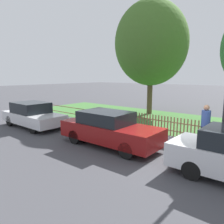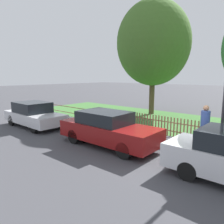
# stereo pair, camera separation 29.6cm
# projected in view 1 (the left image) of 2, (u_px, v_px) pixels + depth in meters

# --- Properties ---
(ground_plane) EXTENTS (120.00, 120.00, 0.00)m
(ground_plane) POSITION_uv_depth(u_px,v_px,m) (186.00, 155.00, 8.36)
(ground_plane) COLOR #424247
(kerb_stone) EXTENTS (29.89, 0.20, 0.12)m
(kerb_stone) POSITION_uv_depth(u_px,v_px,m) (187.00, 152.00, 8.43)
(kerb_stone) COLOR gray
(kerb_stone) RESTS_ON ground
(grass_strip) EXTENTS (29.89, 6.66, 0.01)m
(grass_strip) POSITION_uv_depth(u_px,v_px,m) (222.00, 128.00, 12.46)
(grass_strip) COLOR #3D7033
(grass_strip) RESTS_ON ground
(park_fence) EXTENTS (29.89, 0.05, 0.97)m
(park_fence) POSITION_uv_depth(u_px,v_px,m) (204.00, 132.00, 9.87)
(park_fence) COLOR olive
(park_fence) RESTS_ON ground
(parked_car_silver_hatchback) EXTENTS (4.29, 1.83, 1.44)m
(parked_car_silver_hatchback) POSITION_uv_depth(u_px,v_px,m) (33.00, 115.00, 12.73)
(parked_car_silver_hatchback) COLOR silver
(parked_car_silver_hatchback) RESTS_ON ground
(parked_car_black_saloon) EXTENTS (4.54, 1.74, 1.48)m
(parked_car_black_saloon) POSITION_uv_depth(u_px,v_px,m) (109.00, 129.00, 9.32)
(parked_car_black_saloon) COLOR maroon
(parked_car_black_saloon) RESTS_ON ground
(covered_motorcycle) EXTENTS (1.84, 0.95, 1.08)m
(covered_motorcycle) POSITION_uv_depth(u_px,v_px,m) (106.00, 116.00, 12.74)
(covered_motorcycle) COLOR black
(covered_motorcycle) RESTS_ON ground
(tree_nearest_kerb) EXTENTS (5.46, 5.46, 8.49)m
(tree_nearest_kerb) POSITION_uv_depth(u_px,v_px,m) (151.00, 44.00, 16.33)
(tree_nearest_kerb) COLOR brown
(tree_nearest_kerb) RESTS_ON ground
(pedestrian_near_fence) EXTENTS (0.50, 0.50, 1.80)m
(pedestrian_near_fence) POSITION_uv_depth(u_px,v_px,m) (205.00, 123.00, 9.14)
(pedestrian_near_fence) COLOR black
(pedestrian_near_fence) RESTS_ON ground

